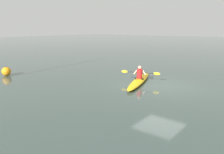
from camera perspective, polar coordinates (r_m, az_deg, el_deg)
ground_plane at (r=13.25m, az=12.42°, el=-2.23°), size 160.00×160.00×0.00m
kayak at (r=13.72m, az=6.93°, el=-0.94°), size 2.21×4.86×0.27m
kayaker at (r=13.70m, az=7.06°, el=1.04°), size 2.30×0.83×0.78m
mooring_buoy_channel_marker at (r=17.28m, az=-25.36°, el=1.31°), size 0.62×0.62×0.66m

